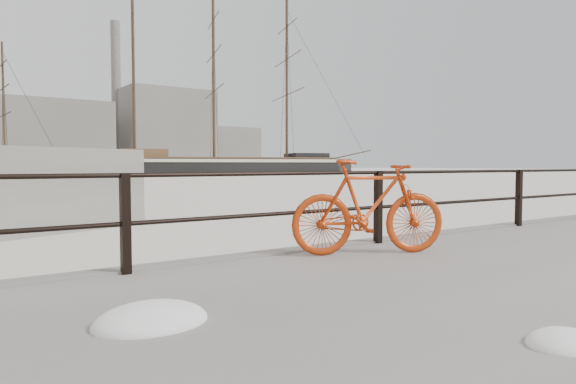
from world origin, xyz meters
TOP-DOWN VIEW (x-y plane):
  - ground at (0.00, 0.00)m, footprint 400.00×400.00m
  - guardrail at (0.00, -0.15)m, footprint 28.00×0.10m
  - bicycle at (-0.73, -0.73)m, footprint 1.85×1.05m
  - snow_mounds at (1.60, -1.76)m, footprint 22.60×3.33m
  - barque_black at (42.49, 87.85)m, footprint 71.03×41.72m
  - industrial_west at (20.00, 140.00)m, footprint 32.00×18.00m
  - industrial_mid at (55.00, 145.00)m, footprint 26.00×20.00m
  - industrial_east at (78.00, 150.00)m, footprint 20.00×16.00m
  - smokestack at (42.00, 150.00)m, footprint 2.80×2.80m

SIDE VIEW (x-z plane):
  - ground at x=0.00m, z-range 0.00..0.00m
  - barque_black at x=42.49m, z-range -18.84..18.84m
  - snow_mounds at x=1.60m, z-range 0.33..0.68m
  - guardrail at x=0.00m, z-range 0.35..1.35m
  - bicycle at x=-0.73m, z-range 0.35..1.50m
  - industrial_east at x=78.00m, z-range 0.00..14.00m
  - industrial_west at x=20.00m, z-range 0.00..18.00m
  - industrial_mid at x=55.00m, z-range 0.00..24.00m
  - smokestack at x=42.00m, z-range 0.00..44.00m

